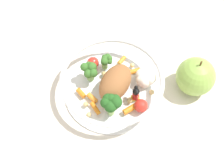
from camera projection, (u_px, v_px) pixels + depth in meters
The scene contains 3 objects.
ground_plane at pixel (104, 85), 0.69m from camera, with size 2.40×2.40×0.00m, color silver.
food_container at pixel (115, 84), 0.66m from camera, with size 0.22×0.22×0.07m.
loose_apple at pixel (196, 76), 0.66m from camera, with size 0.08×0.08×0.09m.
Camera 1 is at (-0.04, 0.36, 0.59)m, focal length 50.48 mm.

